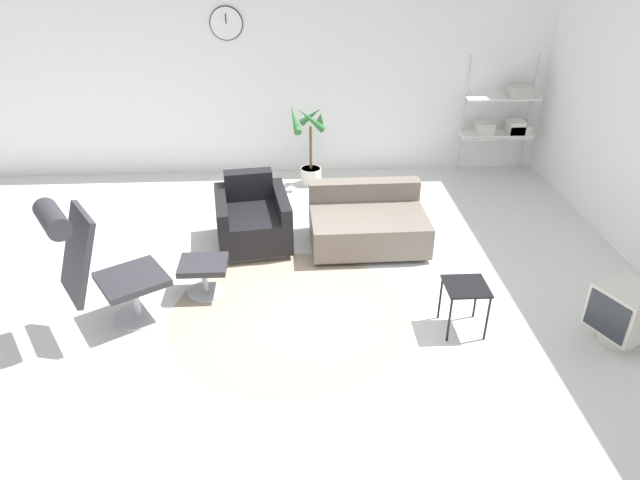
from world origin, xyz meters
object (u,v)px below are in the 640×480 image
Objects in this scene: lounge_chair at (94,258)px; couch_low at (367,224)px; potted_plant at (310,151)px; crt_television at (624,313)px; shelf_unit at (505,120)px; side_table at (466,291)px; armchair_red at (252,220)px; ottoman at (204,271)px.

couch_low is (2.49, 1.41, -0.48)m from lounge_chair.
couch_low is 1.12× the size of potted_plant.
crt_television is 0.35× the size of shelf_unit.
couch_low is at bearing -71.35° from potted_plant.
couch_low is at bearing 111.98° from side_table.
armchair_red reaches higher than couch_low.
shelf_unit is (3.41, 1.88, 0.51)m from armchair_red.
armchair_red is (1.22, 1.49, -0.44)m from lounge_chair.
potted_plant is (-1.21, 3.29, 0.09)m from side_table.
potted_plant reaches higher than ottoman.
ottoman is at bearing 90.00° from lounge_chair.
armchair_red is at bearing -151.17° from shelf_unit.
potted_plant is (1.91, 3.11, -0.24)m from lounge_chair.
ottoman is 1.07m from armchair_red.
lounge_chair is 5.73m from shelf_unit.
crt_television is 4.33m from potted_plant.
potted_plant is at bearing -174.53° from shelf_unit.
couch_low is at bearing 168.44° from armchair_red.
lounge_chair is 3.66m from potted_plant.
potted_plant reaches higher than side_table.
couch_low is at bearing 28.10° from ottoman.
crt_television is (3.63, -0.92, 0.03)m from ottoman.
ottoman is 0.27× the size of shelf_unit.
armchair_red is 0.60× the size of shelf_unit.
shelf_unit reaches higher than crt_television.
armchair_red is at bearing -4.72° from couch_low.
armchair_red is 3.93m from shelf_unit.
lounge_chair is 0.98× the size of couch_low.
potted_plant is (-2.51, 3.52, 0.20)m from crt_television.
couch_low is 2.96m from shelf_unit.
lounge_chair is at bearing -121.57° from potted_plant.
side_table is (3.13, -0.18, -0.32)m from lounge_chair.
side_table is at bearing -112.97° from shelf_unit.
armchair_red is at bearing 35.69° from crt_television.
crt_television is (3.21, -1.90, 0.01)m from armchair_red.
armchair_red is at bearing 138.87° from side_table.
crt_television is at bearing 141.46° from armchair_red.
side_table is at bearing 54.22° from lounge_chair.
lounge_chair is 2.16× the size of crt_television.
lounge_chair reaches higher than ottoman.
potted_plant is at bearing -72.40° from couch_low.
lounge_chair reaches higher than crt_television.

